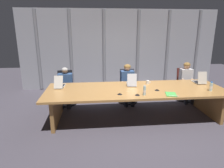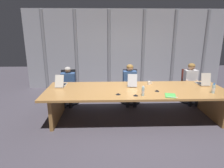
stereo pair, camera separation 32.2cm
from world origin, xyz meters
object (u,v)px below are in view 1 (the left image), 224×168
at_px(office_chair_left_mid, 128,90).
at_px(water_bottle_primary, 144,91).
at_px(laptop_left_mid, 131,83).
at_px(spiral_notepad, 171,94).
at_px(laptop_left_end, 60,85).
at_px(laptop_center, 199,81).
at_px(person_left_mid, 128,82).
at_px(conference_mic_left_side, 137,94).
at_px(person_left_end, 65,85).
at_px(office_chair_center, 185,88).
at_px(conference_mic_middle, 157,90).
at_px(conference_mic_right_side, 120,94).
at_px(person_center, 187,80).
at_px(coffee_mug_near, 148,82).
at_px(office_chair_left_end, 66,92).
at_px(water_bottle_secondary, 211,87).

xyz_separation_m(office_chair_left_mid, water_bottle_primary, (0.06, -1.67, 0.50)).
xyz_separation_m(laptop_left_mid, spiral_notepad, (0.72, -0.87, -0.05)).
bearing_deg(laptop_left_end, laptop_center, -86.94).
bearing_deg(laptop_left_end, office_chair_left_mid, -62.89).
xyz_separation_m(person_left_mid, conference_mic_left_side, (-0.06, -1.51, 0.11)).
bearing_deg(person_left_end, spiral_notepad, 58.26).
bearing_deg(laptop_left_end, water_bottle_primary, -110.30).
bearing_deg(office_chair_center, person_left_mid, -81.37).
bearing_deg(water_bottle_primary, laptop_left_mid, 98.25).
distance_m(conference_mic_middle, conference_mic_right_side, 0.94).
height_order(person_center, coffee_mug_near, person_center).
bearing_deg(conference_mic_middle, office_chair_left_end, 149.24).
xyz_separation_m(person_center, conference_mic_left_side, (-1.88, -1.51, 0.10)).
xyz_separation_m(person_center, spiral_notepad, (-1.13, -1.55, 0.09)).
bearing_deg(laptop_left_mid, water_bottle_primary, -164.41).
distance_m(laptop_left_end, water_bottle_primary, 2.11).
bearing_deg(water_bottle_primary, spiral_notepad, -3.46).
height_order(laptop_center, office_chair_left_mid, laptop_center).
relative_size(person_left_end, water_bottle_primary, 4.92).
height_order(office_chair_left_end, water_bottle_primary, water_bottle_primary).
bearing_deg(person_center, laptop_left_end, -79.44).
height_order(office_chair_left_end, spiral_notepad, office_chair_left_end).
height_order(person_center, water_bottle_primary, person_center).
bearing_deg(office_chair_center, office_chair_left_mid, -86.27).
distance_m(laptop_center, office_chair_left_mid, 2.03).
bearing_deg(conference_mic_right_side, water_bottle_secondary, 0.83).
xyz_separation_m(office_chair_left_mid, person_left_end, (-1.84, -0.17, 0.26)).
xyz_separation_m(laptop_center, person_left_end, (-3.62, 0.68, -0.19)).
height_order(coffee_mug_near, conference_mic_middle, coffee_mug_near).
xyz_separation_m(laptop_left_mid, coffee_mug_near, (0.45, 0.05, -0.01)).
bearing_deg(conference_mic_middle, person_left_mid, 111.59).
bearing_deg(water_bottle_primary, conference_mic_left_side, 178.72).
bearing_deg(office_chair_center, coffee_mug_near, -57.33).
height_order(laptop_left_mid, office_chair_center, laptop_left_mid).
distance_m(office_chair_center, person_center, 0.36).
bearing_deg(laptop_left_mid, laptop_center, -82.73).
relative_size(person_center, spiral_notepad, 3.41).
bearing_deg(conference_mic_left_side, spiral_notepad, -3.01).
bearing_deg(spiral_notepad, laptop_left_end, 174.97).
height_order(office_chair_left_mid, conference_mic_left_side, office_chair_left_mid).
relative_size(person_left_mid, spiral_notepad, 3.34).
xyz_separation_m(office_chair_left_end, conference_mic_left_side, (1.76, -1.67, 0.41)).
height_order(laptop_center, office_chair_left_end, laptop_center).
bearing_deg(conference_mic_left_side, office_chair_left_mid, 86.78).
height_order(laptop_left_end, person_left_mid, person_left_mid).
distance_m(office_chair_left_mid, office_chair_center, 1.82).
bearing_deg(laptop_left_mid, conference_mic_right_side, 158.18).
distance_m(laptop_center, person_left_mid, 1.95).
distance_m(laptop_left_end, office_chair_left_mid, 2.10).
height_order(water_bottle_secondary, conference_mic_right_side, water_bottle_secondary).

